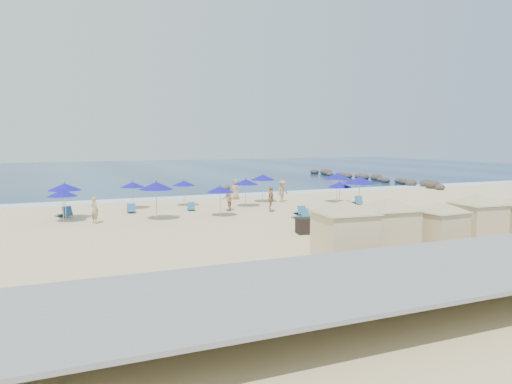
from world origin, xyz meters
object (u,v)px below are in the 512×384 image
rock_jetty (368,177)px  umbrella_9 (337,176)px  umbrella_3 (156,186)px  beachgoer_0 (95,210)px  beachgoer_4 (235,189)px  trash_bin (305,226)px  cabana_3 (478,212)px  beachgoer_1 (227,198)px  umbrella_6 (246,182)px  umbrella_10 (359,180)px  umbrella_4 (184,183)px  umbrella_0 (65,187)px  umbrella_1 (62,193)px  umbrella_5 (220,189)px  cabana_0 (345,224)px  umbrella_8 (263,177)px  umbrella_7 (340,185)px  cabana_1 (388,219)px  beachgoer_3 (283,191)px  umbrella_2 (133,185)px  beachgoer_2 (271,199)px  cabana_2 (440,220)px

rock_jetty → umbrella_9: (-16.05, -17.50, 1.82)m
umbrella_3 → beachgoer_0: size_ratio=1.53×
beachgoer_4 → trash_bin: bearing=-33.9°
cabana_3 → beachgoer_1: (-7.14, 15.78, -0.65)m
umbrella_6 → umbrella_10: size_ratio=0.86×
umbrella_4 → umbrella_3: bearing=-120.5°
beachgoer_0 → umbrella_10: bearing=-126.3°
trash_bin → umbrella_0: umbrella_0 is taller
umbrella_0 → umbrella_1: bearing=-100.0°
umbrella_5 → cabana_0: bearing=-88.5°
umbrella_1 → beachgoer_1: bearing=2.6°
umbrella_6 → trash_bin: bearing=-96.5°
umbrella_8 → trash_bin: bearing=-105.2°
umbrella_7 → umbrella_10: bearing=-61.4°
cabana_0 → cabana_1: bearing=11.4°
umbrella_3 → umbrella_4: umbrella_3 is taller
umbrella_10 → beachgoer_3: (-2.61, 7.00, -1.32)m
umbrella_8 → beachgoer_3: (1.61, -0.41, -1.15)m
umbrella_2 → umbrella_4: bearing=0.5°
cabana_0 → beachgoer_1: size_ratio=2.49×
cabana_1 → umbrella_4: 20.09m
rock_jetty → cabana_1: bearing=-125.4°
cabana_1 → beachgoer_2: size_ratio=2.41×
umbrella_5 → umbrella_6: (3.45, 3.83, 0.08)m
cabana_3 → umbrella_8: cabana_3 is taller
rock_jetty → cabana_0: 43.88m
umbrella_2 → umbrella_3: size_ratio=0.82×
cabana_1 → umbrella_8: 19.52m
cabana_1 → beachgoer_0: cabana_1 is taller
umbrella_7 → rock_jetty: bearing=49.1°
umbrella_5 → beachgoer_0: 8.06m
cabana_0 → umbrella_8: cabana_0 is taller
cabana_1 → umbrella_9: (8.16, 16.62, 0.57)m
trash_bin → umbrella_9: 14.11m
cabana_1 → beachgoer_3: cabana_1 is taller
umbrella_1 → umbrella_9: bearing=3.5°
cabana_0 → cabana_2: bearing=0.8°
cabana_2 → umbrella_8: size_ratio=1.72×
umbrella_1 → beachgoer_2: umbrella_1 is taller
rock_jetty → umbrella_6: (-23.79, -16.72, 1.55)m
cabana_2 → umbrella_8: cabana_2 is taller
umbrella_5 → beachgoer_2: umbrella_5 is taller
beachgoer_1 → umbrella_9: bearing=119.2°
umbrella_1 → umbrella_9: size_ratio=0.84×
cabana_3 → umbrella_4: cabana_3 is taller
cabana_3 → cabana_0: bearing=-175.7°
trash_bin → beachgoer_0: size_ratio=0.52×
umbrella_7 → umbrella_5: bearing=178.3°
umbrella_2 → umbrella_10: bearing=-28.0°
umbrella_1 → beachgoer_4: (14.24, 6.87, -0.96)m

